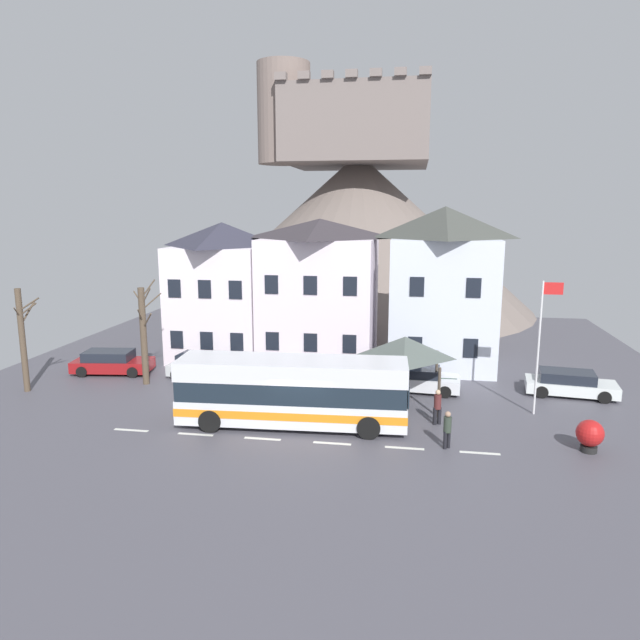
{
  "coord_description": "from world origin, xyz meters",
  "views": [
    {
      "loc": [
        4.66,
        -23.57,
        9.62
      ],
      "look_at": [
        0.21,
        3.53,
        4.32
      ],
      "focal_mm": 32.25,
      "sensor_mm": 36.0,
      "label": 1
    }
  ],
  "objects_px": {
    "parked_car_02": "(570,384)",
    "pedestrian_01": "(447,428)",
    "transit_bus": "(292,392)",
    "public_bench": "(443,386)",
    "flagpole": "(541,337)",
    "bare_tree_01": "(23,338)",
    "pedestrian_00": "(437,406)",
    "parked_car_03": "(202,366)",
    "parked_car_00": "(417,379)",
    "townhouse_01": "(320,290)",
    "townhouse_02": "(443,289)",
    "harbour_buoy": "(590,434)",
    "hilltop_castle": "(357,225)",
    "parked_car_01": "(112,362)",
    "townhouse_00": "(224,290)",
    "bus_shelter": "(405,347)",
    "bare_tree_00": "(144,335)"
  },
  "relations": [
    {
      "from": "parked_car_02",
      "to": "pedestrian_01",
      "type": "relative_size",
      "value": 2.97
    },
    {
      "from": "transit_bus",
      "to": "public_bench",
      "type": "xyz_separation_m",
      "value": [
        6.9,
        5.56,
        -1.09
      ]
    },
    {
      "from": "flagpole",
      "to": "bare_tree_01",
      "type": "height_order",
      "value": "flagpole"
    },
    {
      "from": "pedestrian_00",
      "to": "pedestrian_01",
      "type": "height_order",
      "value": "pedestrian_00"
    },
    {
      "from": "parked_car_02",
      "to": "parked_car_03",
      "type": "bearing_deg",
      "value": -172.69
    },
    {
      "from": "public_bench",
      "to": "bare_tree_01",
      "type": "height_order",
      "value": "bare_tree_01"
    },
    {
      "from": "parked_car_03",
      "to": "flagpole",
      "type": "xyz_separation_m",
      "value": [
        17.94,
        -3.23,
        3.07
      ]
    },
    {
      "from": "parked_car_00",
      "to": "parked_car_03",
      "type": "relative_size",
      "value": 1.14
    },
    {
      "from": "townhouse_01",
      "to": "townhouse_02",
      "type": "relative_size",
      "value": 0.92
    },
    {
      "from": "transit_bus",
      "to": "harbour_buoy",
      "type": "relative_size",
      "value": 7.8
    },
    {
      "from": "parked_car_00",
      "to": "harbour_buoy",
      "type": "distance_m",
      "value": 9.74
    },
    {
      "from": "hilltop_castle",
      "to": "bare_tree_01",
      "type": "height_order",
      "value": "hilltop_castle"
    },
    {
      "from": "townhouse_02",
      "to": "public_bench",
      "type": "distance_m",
      "value": 7.16
    },
    {
      "from": "parked_car_01",
      "to": "townhouse_01",
      "type": "bearing_deg",
      "value": 17.49
    },
    {
      "from": "parked_car_02",
      "to": "public_bench",
      "type": "distance_m",
      "value": 6.64
    },
    {
      "from": "transit_bus",
      "to": "bare_tree_01",
      "type": "bearing_deg",
      "value": 167.41
    },
    {
      "from": "townhouse_02",
      "to": "pedestrian_00",
      "type": "relative_size",
      "value": 6.0
    },
    {
      "from": "townhouse_00",
      "to": "harbour_buoy",
      "type": "distance_m",
      "value": 23.64
    },
    {
      "from": "parked_car_00",
      "to": "parked_car_03",
      "type": "xyz_separation_m",
      "value": [
        -12.35,
        0.48,
        0.03
      ]
    },
    {
      "from": "townhouse_01",
      "to": "bus_shelter",
      "type": "distance_m",
      "value": 9.97
    },
    {
      "from": "parked_car_02",
      "to": "bare_tree_01",
      "type": "bearing_deg",
      "value": -164.83
    },
    {
      "from": "townhouse_00",
      "to": "pedestrian_01",
      "type": "height_order",
      "value": "townhouse_00"
    },
    {
      "from": "transit_bus",
      "to": "pedestrian_00",
      "type": "relative_size",
      "value": 6.34
    },
    {
      "from": "townhouse_02",
      "to": "public_bench",
      "type": "height_order",
      "value": "townhouse_02"
    },
    {
      "from": "parked_car_02",
      "to": "pedestrian_01",
      "type": "distance_m",
      "value": 10.47
    },
    {
      "from": "townhouse_01",
      "to": "public_bench",
      "type": "height_order",
      "value": "townhouse_01"
    },
    {
      "from": "townhouse_01",
      "to": "harbour_buoy",
      "type": "distance_m",
      "value": 18.7
    },
    {
      "from": "townhouse_00",
      "to": "bare_tree_01",
      "type": "relative_size",
      "value": 1.58
    },
    {
      "from": "parked_car_03",
      "to": "flagpole",
      "type": "height_order",
      "value": "flagpole"
    },
    {
      "from": "townhouse_01",
      "to": "public_bench",
      "type": "distance_m",
      "value": 10.71
    },
    {
      "from": "public_bench",
      "to": "harbour_buoy",
      "type": "relative_size",
      "value": 1.09
    },
    {
      "from": "harbour_buoy",
      "to": "bare_tree_00",
      "type": "xyz_separation_m",
      "value": [
        -21.8,
        5.72,
        2.09
      ]
    },
    {
      "from": "townhouse_00",
      "to": "townhouse_02",
      "type": "bearing_deg",
      "value": -3.03
    },
    {
      "from": "bus_shelter",
      "to": "pedestrian_00",
      "type": "bearing_deg",
      "value": -59.3
    },
    {
      "from": "flagpole",
      "to": "transit_bus",
      "type": "bearing_deg",
      "value": -163.45
    },
    {
      "from": "townhouse_01",
      "to": "bus_shelter",
      "type": "height_order",
      "value": "townhouse_01"
    },
    {
      "from": "townhouse_01",
      "to": "parked_car_02",
      "type": "bearing_deg",
      "value": -20.73
    },
    {
      "from": "townhouse_02",
      "to": "bus_shelter",
      "type": "relative_size",
      "value": 2.72
    },
    {
      "from": "townhouse_02",
      "to": "hilltop_castle",
      "type": "relative_size",
      "value": 0.29
    },
    {
      "from": "bus_shelter",
      "to": "flagpole",
      "type": "distance_m",
      "value": 6.34
    },
    {
      "from": "transit_bus",
      "to": "harbour_buoy",
      "type": "distance_m",
      "value": 12.45
    },
    {
      "from": "bus_shelter",
      "to": "pedestrian_00",
      "type": "height_order",
      "value": "bus_shelter"
    },
    {
      "from": "townhouse_00",
      "to": "bus_shelter",
      "type": "xyz_separation_m",
      "value": [
        12.04,
        -8.1,
        -1.5
      ]
    },
    {
      "from": "townhouse_02",
      "to": "harbour_buoy",
      "type": "height_order",
      "value": "townhouse_02"
    },
    {
      "from": "public_bench",
      "to": "townhouse_01",
      "type": "bearing_deg",
      "value": 140.05
    },
    {
      "from": "parked_car_01",
      "to": "bare_tree_01",
      "type": "relative_size",
      "value": 0.85
    },
    {
      "from": "parked_car_02",
      "to": "flagpole",
      "type": "xyz_separation_m",
      "value": [
        -2.31,
        -3.25,
        3.11
      ]
    },
    {
      "from": "townhouse_01",
      "to": "bus_shelter",
      "type": "bearing_deg",
      "value": -55.4
    },
    {
      "from": "hilltop_castle",
      "to": "transit_bus",
      "type": "distance_m",
      "value": 32.46
    },
    {
      "from": "townhouse_00",
      "to": "bare_tree_00",
      "type": "relative_size",
      "value": 1.5
    }
  ]
}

